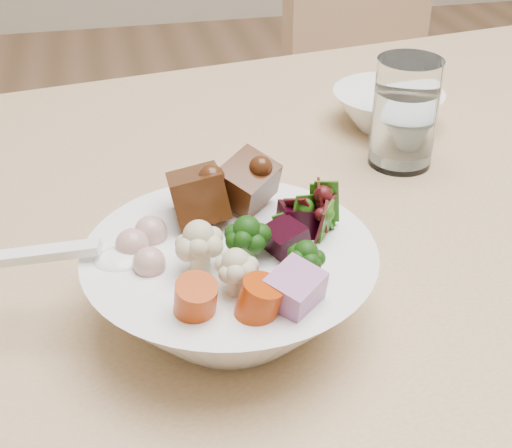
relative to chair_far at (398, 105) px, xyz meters
name	(u,v)px	position (x,y,z in m)	size (l,w,h in m)	color
chair_far	(398,105)	(0.00, 0.00, 0.00)	(0.55, 0.55, 0.90)	tan
food_bowl	(232,278)	(-0.51, -0.84, 0.26)	(0.22, 0.22, 0.12)	white
soup_spoon	(102,259)	(-0.60, -0.83, 0.28)	(0.12, 0.05, 0.02)	white
water_glass	(404,117)	(-0.28, -0.63, 0.27)	(0.07, 0.07, 0.12)	white
side_bowl	(387,109)	(-0.26, -0.54, 0.24)	(0.13, 0.13, 0.04)	white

